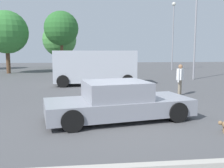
% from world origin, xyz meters
% --- Properties ---
extents(ground_plane, '(80.00, 80.00, 0.00)m').
position_xyz_m(ground_plane, '(0.00, 0.00, 0.00)').
color(ground_plane, '#515154').
extents(sedan_foreground, '(4.96, 2.69, 1.26)m').
position_xyz_m(sedan_foreground, '(0.05, 0.10, 0.58)').
color(sedan_foreground, gray).
rests_on(sedan_foreground, ground_plane).
extents(van_white, '(5.25, 2.36, 2.24)m').
position_xyz_m(van_white, '(-0.31, 8.52, 1.21)').
color(van_white, '#B2B7C1').
rests_on(van_white, ground_plane).
extents(pedestrian, '(0.44, 0.46, 1.56)m').
position_xyz_m(pedestrian, '(3.73, 4.12, 0.92)').
color(pedestrian, gray).
rests_on(pedestrian, ground_plane).
extents(parking_curb, '(9.79, 0.20, 0.12)m').
position_xyz_m(parking_curb, '(0.00, -3.49, 0.06)').
color(parking_curb, '#B7B2A8').
rests_on(parking_curb, ground_plane).
extents(light_post_near, '(0.44, 0.44, 7.69)m').
position_xyz_m(light_post_near, '(9.17, 20.40, 5.08)').
color(light_post_near, gray).
rests_on(light_post_near, ground_plane).
extents(light_post_mid, '(0.44, 0.44, 7.55)m').
position_xyz_m(light_post_mid, '(7.49, 10.88, 5.00)').
color(light_post_mid, gray).
rests_on(light_post_mid, ground_plane).
extents(tree_back_left, '(3.49, 3.49, 6.24)m').
position_xyz_m(tree_back_left, '(-3.27, 18.60, 4.48)').
color(tree_back_left, brown).
rests_on(tree_back_left, ground_plane).
extents(tree_back_right, '(4.16, 4.16, 6.10)m').
position_xyz_m(tree_back_right, '(-8.47, 17.97, 4.01)').
color(tree_back_right, brown).
rests_on(tree_back_right, ground_plane).
extents(tree_far_right, '(4.32, 4.32, 5.82)m').
position_xyz_m(tree_far_right, '(-4.12, 25.51, 3.65)').
color(tree_far_right, brown).
rests_on(tree_far_right, ground_plane).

